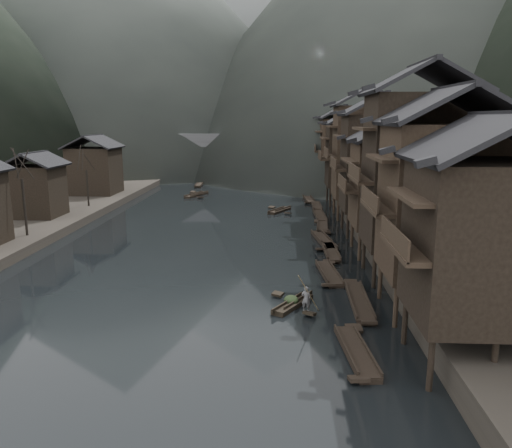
{
  "coord_description": "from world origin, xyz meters",
  "views": [
    {
      "loc": [
        7.46,
        -31.23,
        12.04
      ],
      "look_at": [
        5.14,
        13.6,
        2.5
      ],
      "focal_mm": 35.0,
      "sensor_mm": 36.0,
      "label": 1
    }
  ],
  "objects": [
    {
      "name": "left_houses",
      "position": [
        -20.5,
        20.12,
        5.66
      ],
      "size": [
        8.1,
        53.2,
        8.73
      ],
      "color": "black",
      "rests_on": "left_bank"
    },
    {
      "name": "cargo_heap",
      "position": [
        8.17,
        -0.23,
        0.72
      ],
      "size": [
        0.97,
        1.27,
        0.58
      ],
      "primitive_type": "ellipsoid",
      "color": "black",
      "rests_on": "hero_sampan"
    },
    {
      "name": "midriver_boats",
      "position": [
        -2.37,
        45.85,
        0.2
      ],
      "size": [
        16.98,
        29.8,
        0.45
      ],
      "color": "black",
      "rests_on": "water"
    },
    {
      "name": "hero_sampan",
      "position": [
        8.27,
        -0.4,
        0.2
      ],
      "size": [
        2.9,
        4.17,
        0.43
      ],
      "color": "black",
      "rests_on": "water"
    },
    {
      "name": "bamboo_pole",
      "position": [
        9.26,
        -1.73,
        3.61
      ],
      "size": [
        1.56,
        1.81,
        3.07
      ],
      "primitive_type": "cylinder",
      "rotation": [
        0.64,
        0.0,
        -0.71
      ],
      "color": "#8C7A51",
      "rests_on": "boatman"
    },
    {
      "name": "water",
      "position": [
        0.0,
        0.0,
        0.0
      ],
      "size": [
        300.0,
        300.0,
        0.0
      ],
      "primitive_type": "plane",
      "color": "black",
      "rests_on": "ground"
    },
    {
      "name": "right_bank",
      "position": [
        35.0,
        40.0,
        0.9
      ],
      "size": [
        40.0,
        200.0,
        1.8
      ],
      "primitive_type": "cube",
      "color": "#2D2823",
      "rests_on": "ground"
    },
    {
      "name": "hills",
      "position": [
        6.75,
        169.36,
        54.62
      ],
      "size": [
        320.0,
        380.0,
        121.7
      ],
      "color": "black",
      "rests_on": "ground"
    },
    {
      "name": "stone_bridge",
      "position": [
        -0.0,
        72.0,
        5.11
      ],
      "size": [
        40.0,
        6.0,
        9.0
      ],
      "color": "#4C4C4F",
      "rests_on": "ground"
    },
    {
      "name": "boatman",
      "position": [
        9.06,
        -1.73,
        1.25
      ],
      "size": [
        0.68,
        0.53,
        1.64
      ],
      "primitive_type": "imported",
      "rotation": [
        0.0,
        0.0,
        2.89
      ],
      "color": "slate",
      "rests_on": "hero_sampan"
    },
    {
      "name": "stilt_houses",
      "position": [
        17.28,
        19.53,
        8.93
      ],
      "size": [
        9.0,
        67.6,
        16.16
      ],
      "color": "black",
      "rests_on": "ground"
    },
    {
      "name": "moored_sampans",
      "position": [
        11.91,
        24.14,
        0.2
      ],
      "size": [
        2.94,
        66.9,
        0.47
      ],
      "color": "black",
      "rests_on": "water"
    }
  ]
}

